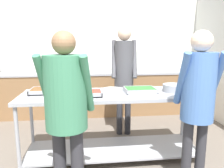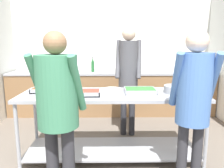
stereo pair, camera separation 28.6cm
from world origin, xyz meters
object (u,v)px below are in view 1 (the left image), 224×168
at_px(plate_stack, 112,90).
at_px(guest_serving_left, 66,101).
at_px(serving_tray_vegetables, 85,93).
at_px(guest_serving_right, 198,93).
at_px(water_bottle, 84,65).
at_px(serving_tray_greens, 140,90).
at_px(serving_tray_roast, 49,91).
at_px(sauce_pan, 175,88).
at_px(cook_behind_counter, 124,69).

xyz_separation_m(plate_stack, guest_serving_left, (-0.52, -0.87, 0.09)).
distance_m(serving_tray_vegetables, guest_serving_right, 1.28).
bearing_deg(water_bottle, serving_tray_greens, -68.45).
relative_size(serving_tray_roast, sauce_pan, 0.99).
xyz_separation_m(serving_tray_vegetables, sauce_pan, (1.17, 0.09, 0.03)).
xyz_separation_m(sauce_pan, guest_serving_left, (-1.34, -0.74, 0.06)).
xyz_separation_m(guest_serving_right, cook_behind_counter, (-0.50, 1.44, 0.09)).
xyz_separation_m(guest_serving_right, water_bottle, (-1.15, 2.60, 0.03)).
distance_m(sauce_pan, guest_serving_left, 1.53).
xyz_separation_m(guest_serving_left, guest_serving_right, (1.29, 0.04, 0.03)).
bearing_deg(guest_serving_left, cook_behind_counter, 62.02).
relative_size(serving_tray_vegetables, water_bottle, 1.35).
relative_size(serving_tray_vegetables, cook_behind_counter, 0.23).
xyz_separation_m(plate_stack, sauce_pan, (0.81, -0.13, 0.03)).
xyz_separation_m(serving_tray_roast, water_bottle, (0.44, 1.78, 0.14)).
relative_size(serving_tray_roast, guest_serving_right, 0.27).
bearing_deg(cook_behind_counter, serving_tray_vegetables, -126.97).
distance_m(serving_tray_greens, cook_behind_counter, 0.75).
relative_size(plate_stack, water_bottle, 0.79).
height_order(serving_tray_roast, cook_behind_counter, cook_behind_counter).
bearing_deg(plate_stack, serving_tray_roast, 179.93).
xyz_separation_m(serving_tray_roast, guest_serving_left, (0.30, -0.87, 0.08)).
bearing_deg(serving_tray_vegetables, plate_stack, 30.98).
bearing_deg(serving_tray_greens, guest_serving_left, -138.82).
distance_m(plate_stack, cook_behind_counter, 0.70).
xyz_separation_m(guest_serving_left, water_bottle, (0.14, 2.65, 0.06)).
relative_size(sauce_pan, water_bottle, 1.47).
distance_m(guest_serving_left, water_bottle, 2.65).
bearing_deg(guest_serving_left, plate_stack, 58.91).
bearing_deg(cook_behind_counter, serving_tray_greens, -82.77).
relative_size(serving_tray_roast, plate_stack, 1.87).
distance_m(guest_serving_left, guest_serving_right, 1.29).
relative_size(serving_tray_vegetables, guest_serving_left, 0.26).
xyz_separation_m(serving_tray_greens, water_bottle, (-0.74, 1.88, 0.14)).
distance_m(serving_tray_vegetables, plate_stack, 0.42).
height_order(guest_serving_left, water_bottle, guest_serving_left).
distance_m(serving_tray_vegetables, guest_serving_left, 0.68).
relative_size(plate_stack, cook_behind_counter, 0.14).
bearing_deg(sauce_pan, guest_serving_right, -94.23).
distance_m(plate_stack, sauce_pan, 0.82).
bearing_deg(water_bottle, cook_behind_counter, -60.78).
bearing_deg(cook_behind_counter, serving_tray_roast, -150.70).
height_order(serving_tray_roast, sauce_pan, sauce_pan).
relative_size(guest_serving_right, cook_behind_counter, 0.93).
distance_m(plate_stack, guest_serving_right, 1.13).
bearing_deg(serving_tray_vegetables, guest_serving_right, -28.45).
xyz_separation_m(serving_tray_greens, sauce_pan, (0.46, -0.02, 0.03)).
xyz_separation_m(plate_stack, guest_serving_right, (0.76, -0.83, 0.12)).
relative_size(serving_tray_roast, serving_tray_greens, 1.13).
height_order(serving_tray_vegetables, sauce_pan, sauce_pan).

